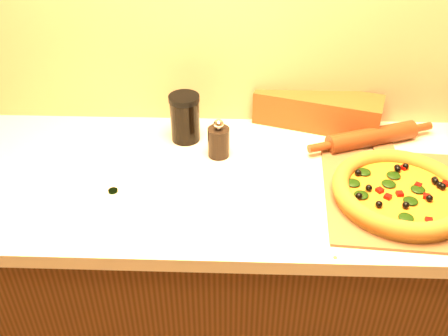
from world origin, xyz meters
TOP-DOWN VIEW (x-y plane):
  - cabinet at (0.00, 1.43)m, footprint 2.80×0.65m
  - countertop at (0.00, 1.43)m, footprint 2.84×0.68m
  - pizza_peel at (0.43, 1.36)m, footprint 0.41×0.59m
  - pizza at (0.43, 1.32)m, footprint 0.36×0.36m
  - bottle_cap at (-0.35, 1.34)m, footprint 0.03×0.03m
  - pepper_grinder at (-0.06, 1.53)m, footprint 0.07×0.07m
  - rolling_pin at (0.41, 1.60)m, footprint 0.41×0.17m
  - bread_bag at (0.25, 1.73)m, footprint 0.43×0.25m
  - dark_jar at (-0.17, 1.62)m, footprint 0.10×0.10m

SIDE VIEW (x-z plane):
  - cabinet at x=0.00m, z-range 0.00..0.86m
  - countertop at x=0.00m, z-range 0.86..0.90m
  - bottle_cap at x=-0.35m, z-range 0.90..0.91m
  - pizza_peel at x=0.43m, z-range 0.90..0.91m
  - rolling_pin at x=0.41m, z-range 0.90..0.96m
  - pizza at x=0.43m, z-range 0.91..0.96m
  - pepper_grinder at x=-0.06m, z-range 0.89..1.01m
  - bread_bag at x=0.25m, z-range 0.90..1.01m
  - dark_jar at x=-0.17m, z-range 0.90..1.05m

